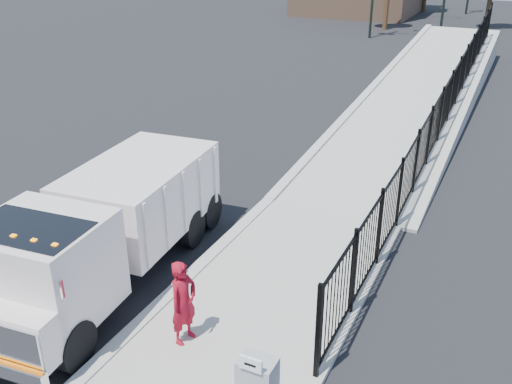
% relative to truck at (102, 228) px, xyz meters
% --- Properties ---
extents(ground, '(120.00, 120.00, 0.00)m').
position_rel_truck_xyz_m(ground, '(1.54, 1.12, -1.35)').
color(ground, black).
rests_on(ground, ground).
extents(sidewalk, '(3.55, 12.00, 0.12)m').
position_rel_truck_xyz_m(sidewalk, '(3.46, -0.88, -1.29)').
color(sidewalk, '#9E998E').
rests_on(sidewalk, ground).
extents(curb, '(0.30, 12.00, 0.16)m').
position_rel_truck_xyz_m(curb, '(1.54, -0.88, -1.27)').
color(curb, '#ADAAA3').
rests_on(curb, ground).
extents(ramp, '(3.95, 24.06, 3.19)m').
position_rel_truck_xyz_m(ramp, '(3.66, 17.12, -1.35)').
color(ramp, '#9E998E').
rests_on(ramp, ground).
extents(iron_fence, '(0.10, 28.00, 1.80)m').
position_rel_truck_xyz_m(iron_fence, '(5.09, 13.12, -0.45)').
color(iron_fence, black).
rests_on(iron_fence, ground).
extents(truck, '(2.83, 7.19, 2.41)m').
position_rel_truck_xyz_m(truck, '(0.00, 0.00, 0.00)').
color(truck, black).
rests_on(truck, ground).
extents(worker, '(0.50, 0.66, 1.64)m').
position_rel_truck_xyz_m(worker, '(2.59, -1.01, -0.41)').
color(worker, maroon).
rests_on(worker, sidewalk).
extents(arrow_sign, '(0.35, 0.04, 0.22)m').
position_rel_truck_xyz_m(arrow_sign, '(4.64, -2.48, 0.13)').
color(arrow_sign, white).
rests_on(arrow_sign, utility_cabinet).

